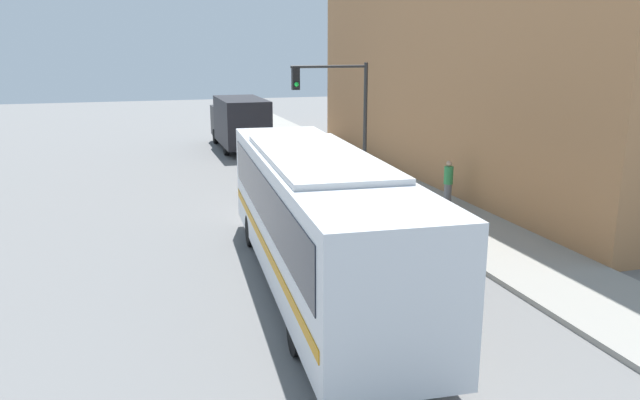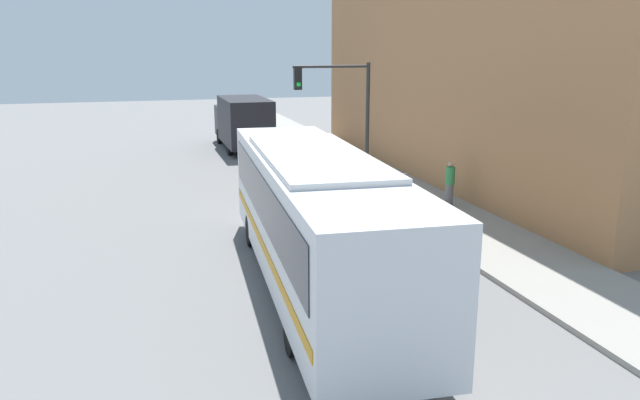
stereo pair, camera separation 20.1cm
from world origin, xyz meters
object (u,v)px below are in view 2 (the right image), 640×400
at_px(delivery_truck, 243,121).
at_px(fire_hydrant, 439,219).
at_px(pedestrian_near_corner, 450,183).
at_px(traffic_light_pole, 342,102).
at_px(city_bus, 315,212).
at_px(parking_meter, 405,185).

bearing_deg(delivery_truck, fire_hydrant, -80.04).
relative_size(delivery_truck, fire_hydrant, 10.93).
bearing_deg(pedestrian_near_corner, traffic_light_pole, 123.52).
xyz_separation_m(city_bus, parking_meter, (5.09, 6.08, -0.94)).
xyz_separation_m(delivery_truck, pedestrian_near_corner, (5.08, -15.75, -0.67)).
bearing_deg(fire_hydrant, traffic_light_pole, 98.05).
xyz_separation_m(city_bus, traffic_light_pole, (4.09, 10.40, 1.69)).
bearing_deg(city_bus, delivery_truck, 88.76).
height_order(fire_hydrant, pedestrian_near_corner, pedestrian_near_corner).
distance_m(delivery_truck, parking_meter, 16.14).
height_order(city_bus, pedestrian_near_corner, city_bus).
bearing_deg(pedestrian_near_corner, parking_meter, -178.48).
bearing_deg(pedestrian_near_corner, city_bus, -138.51).
bearing_deg(city_bus, pedestrian_near_corner, 45.06).
bearing_deg(parking_meter, fire_hydrant, -90.00).
relative_size(city_bus, delivery_truck, 1.61).
distance_m(city_bus, fire_hydrant, 6.27).
bearing_deg(delivery_truck, traffic_light_pole, -78.88).
xyz_separation_m(city_bus, delivery_truck, (1.84, 21.87, -0.31)).
xyz_separation_m(traffic_light_pole, parking_meter, (1.00, -4.32, -2.63)).
distance_m(city_bus, traffic_light_pole, 11.30).
relative_size(delivery_truck, parking_meter, 5.87).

